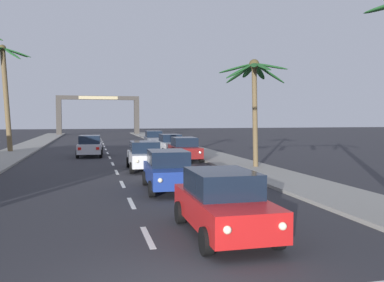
{
  "coord_description": "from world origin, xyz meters",
  "views": [
    {
      "loc": [
        -1.38,
        -6.76,
        3.07
      ],
      "look_at": [
        2.31,
        8.0,
        2.2
      ],
      "focal_mm": 37.96,
      "sensor_mm": 36.0,
      "label": 1
    }
  ],
  "objects": [
    {
      "name": "sedan_fifth_in_queue",
      "position": [
        1.67,
        17.03,
        0.85
      ],
      "size": [
        2.03,
        4.48,
        1.68
      ],
      "color": "silver",
      "rests_on": "ground"
    },
    {
      "name": "sidewalk_right",
      "position": [
        7.8,
        20.0,
        0.07
      ],
      "size": [
        3.2,
        110.0,
        0.14
      ],
      "primitive_type": "cube",
      "color": "gray",
      "rests_on": "ground"
    },
    {
      "name": "sedan_third_in_queue",
      "position": [
        1.8,
        10.14,
        0.85
      ],
      "size": [
        2.1,
        4.51,
        1.68
      ],
      "color": "navy",
      "rests_on": "ground"
    },
    {
      "name": "lane_markings",
      "position": [
        0.46,
        19.67,
        0.0
      ],
      "size": [
        4.28,
        87.96,
        0.01
      ],
      "color": "silver",
      "rests_on": "ground"
    },
    {
      "name": "sedan_parked_mid_kerb",
      "position": [
        5.11,
        21.42,
        0.85
      ],
      "size": [
        2.06,
        4.5,
        1.68
      ],
      "color": "maroon",
      "rests_on": "ground"
    },
    {
      "name": "palm_left_third",
      "position": [
        -8.63,
        31.75,
        6.43
      ],
      "size": [
        4.67,
        4.8,
        9.43
      ],
      "color": "brown",
      "rests_on": "ground"
    },
    {
      "name": "town_gateway_arch",
      "position": [
        0.0,
        68.62,
        4.53
      ],
      "size": [
        14.62,
        0.9,
        7.04
      ],
      "color": "#423D38",
      "rests_on": "ground"
    },
    {
      "name": "sedan_parked_nearest_kerb",
      "position": [
        5.11,
        36.11,
        0.85
      ],
      "size": [
        2.08,
        4.5,
        1.68
      ],
      "color": "#4C515B",
      "rests_on": "ground"
    },
    {
      "name": "palm_right_second",
      "position": [
        8.09,
        15.93,
        5.13
      ],
      "size": [
        3.9,
        4.24,
        6.56
      ],
      "color": "brown",
      "rests_on": "ground"
    },
    {
      "name": "sedan_parked_far_kerb",
      "position": [
        5.15,
        26.99,
        0.85
      ],
      "size": [
        1.96,
        4.46,
        1.68
      ],
      "color": "silver",
      "rests_on": "ground"
    },
    {
      "name": "sedan_oncoming_far",
      "position": [
        -1.47,
        26.44,
        0.85
      ],
      "size": [
        2.1,
        4.51,
        1.68
      ],
      "color": "silver",
      "rests_on": "ground"
    },
    {
      "name": "sedan_lead_at_stop_bar",
      "position": [
        1.96,
        3.25,
        0.85
      ],
      "size": [
        1.97,
        4.46,
        1.68
      ],
      "color": "red",
      "rests_on": "ground"
    }
  ]
}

